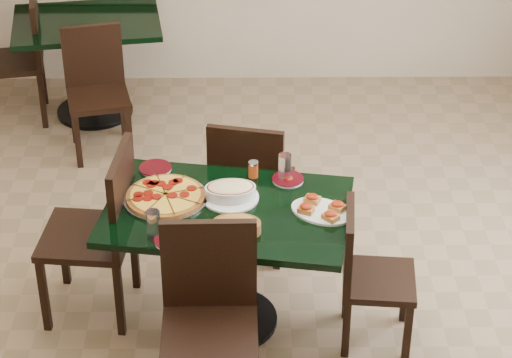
{
  "coord_description": "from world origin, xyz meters",
  "views": [
    {
      "loc": [
        0.05,
        -4.46,
        3.59
      ],
      "look_at": [
        0.09,
        0.0,
        0.77
      ],
      "focal_mm": 70.0,
      "sensor_mm": 36.0,
      "label": 1
    }
  ],
  "objects_px": {
    "chair_left": "(103,225)",
    "chair_far": "(249,181)",
    "back_chair_near": "(96,84)",
    "chair_right": "(366,270)",
    "lasagna_casserole": "(230,191)",
    "back_table": "(89,49)",
    "pepperoni_pizza": "(166,196)",
    "bruschetta_platter": "(321,209)",
    "bread_basket": "(237,225)",
    "main_table": "(227,237)",
    "back_chair_left": "(23,51)",
    "chair_near": "(210,309)"
  },
  "relations": [
    {
      "from": "chair_far",
      "to": "back_chair_near",
      "type": "xyz_separation_m",
      "value": [
        -1.05,
        1.31,
        -0.03
      ]
    },
    {
      "from": "chair_left",
      "to": "lasagna_casserole",
      "type": "bearing_deg",
      "value": 93.23
    },
    {
      "from": "back_chair_near",
      "to": "bread_basket",
      "type": "height_order",
      "value": "back_chair_near"
    },
    {
      "from": "bread_basket",
      "to": "lasagna_casserole",
      "type": "bearing_deg",
      "value": 99.65
    },
    {
      "from": "back_chair_left",
      "to": "lasagna_casserole",
      "type": "bearing_deg",
      "value": 24.42
    },
    {
      "from": "chair_near",
      "to": "back_chair_near",
      "type": "xyz_separation_m",
      "value": [
        -0.85,
        2.48,
        -0.06
      ]
    },
    {
      "from": "back_chair_near",
      "to": "bread_basket",
      "type": "distance_m",
      "value": 2.37
    },
    {
      "from": "pepperoni_pizza",
      "to": "back_chair_left",
      "type": "bearing_deg",
      "value": 117.59
    },
    {
      "from": "chair_near",
      "to": "back_chair_left",
      "type": "distance_m",
      "value": 3.25
    },
    {
      "from": "back_chair_near",
      "to": "back_chair_left",
      "type": "relative_size",
      "value": 0.93
    },
    {
      "from": "chair_far",
      "to": "bruschetta_platter",
      "type": "xyz_separation_m",
      "value": [
        0.36,
        -0.66,
        0.26
      ]
    },
    {
      "from": "pepperoni_pizza",
      "to": "bread_basket",
      "type": "bearing_deg",
      "value": -38.95
    },
    {
      "from": "main_table",
      "to": "chair_right",
      "type": "height_order",
      "value": "chair_right"
    },
    {
      "from": "pepperoni_pizza",
      "to": "bread_basket",
      "type": "height_order",
      "value": "bread_basket"
    },
    {
      "from": "bruschetta_platter",
      "to": "back_table",
      "type": "bearing_deg",
      "value": 152.85
    },
    {
      "from": "bread_basket",
      "to": "bruschetta_platter",
      "type": "height_order",
      "value": "bread_basket"
    },
    {
      "from": "pepperoni_pizza",
      "to": "bruschetta_platter",
      "type": "height_order",
      "value": "bruschetta_platter"
    },
    {
      "from": "main_table",
      "to": "pepperoni_pizza",
      "type": "bearing_deg",
      "value": 174.27
    },
    {
      "from": "main_table",
      "to": "chair_far",
      "type": "relative_size",
      "value": 1.47
    },
    {
      "from": "back_chair_near",
      "to": "bread_basket",
      "type": "relative_size",
      "value": 3.51
    },
    {
      "from": "lasagna_casserole",
      "to": "chair_right",
      "type": "bearing_deg",
      "value": -21.25
    },
    {
      "from": "main_table",
      "to": "back_chair_near",
      "type": "height_order",
      "value": "back_chair_near"
    },
    {
      "from": "chair_left",
      "to": "bread_basket",
      "type": "xyz_separation_m",
      "value": [
        0.72,
        -0.33,
        0.22
      ]
    },
    {
      "from": "pepperoni_pizza",
      "to": "lasagna_casserole",
      "type": "height_order",
      "value": "lasagna_casserole"
    },
    {
      "from": "chair_right",
      "to": "pepperoni_pizza",
      "type": "relative_size",
      "value": 1.83
    },
    {
      "from": "chair_far",
      "to": "lasagna_casserole",
      "type": "distance_m",
      "value": 0.61
    },
    {
      "from": "chair_left",
      "to": "back_chair_near",
      "type": "height_order",
      "value": "chair_left"
    },
    {
      "from": "back_chair_left",
      "to": "main_table",
      "type": "bearing_deg",
      "value": 23.11
    },
    {
      "from": "back_table",
      "to": "bruschetta_platter",
      "type": "xyz_separation_m",
      "value": [
        1.52,
        -2.46,
        0.25
      ]
    },
    {
      "from": "pepperoni_pizza",
      "to": "lasagna_casserole",
      "type": "bearing_deg",
      "value": 0.27
    },
    {
      "from": "back_chair_near",
      "to": "back_chair_left",
      "type": "bearing_deg",
      "value": 129.72
    },
    {
      "from": "lasagna_casserole",
      "to": "back_table",
      "type": "bearing_deg",
      "value": 110.61
    },
    {
      "from": "back_table",
      "to": "back_chair_left",
      "type": "distance_m",
      "value": 0.47
    },
    {
      "from": "back_table",
      "to": "bruschetta_platter",
      "type": "height_order",
      "value": "bruschetta_platter"
    },
    {
      "from": "chair_near",
      "to": "chair_far",
      "type": "bearing_deg",
      "value": 79.78
    },
    {
      "from": "chair_far",
      "to": "back_chair_left",
      "type": "height_order",
      "value": "back_chair_left"
    },
    {
      "from": "bruschetta_platter",
      "to": "back_chair_near",
      "type": "bearing_deg",
      "value": 156.71
    },
    {
      "from": "chair_right",
      "to": "lasagna_casserole",
      "type": "relative_size",
      "value": 2.74
    },
    {
      "from": "main_table",
      "to": "pepperoni_pizza",
      "type": "xyz_separation_m",
      "value": [
        -0.32,
        0.09,
        0.2
      ]
    },
    {
      "from": "lasagna_casserole",
      "to": "chair_left",
      "type": "bearing_deg",
      "value": 173.37
    },
    {
      "from": "chair_right",
      "to": "pepperoni_pizza",
      "type": "bearing_deg",
      "value": 83.62
    },
    {
      "from": "main_table",
      "to": "chair_near",
      "type": "bearing_deg",
      "value": -88.39
    },
    {
      "from": "chair_right",
      "to": "bread_basket",
      "type": "relative_size",
      "value": 3.22
    },
    {
      "from": "chair_left",
      "to": "chair_far",
      "type": "bearing_deg",
      "value": 128.49
    },
    {
      "from": "back_chair_near",
      "to": "chair_right",
      "type": "bearing_deg",
      "value": -64.28
    },
    {
      "from": "chair_far",
      "to": "pepperoni_pizza",
      "type": "height_order",
      "value": "chair_far"
    },
    {
      "from": "bruschetta_platter",
      "to": "chair_near",
      "type": "bearing_deg",
      "value": -106.34
    },
    {
      "from": "chair_left",
      "to": "back_chair_near",
      "type": "distance_m",
      "value": 1.82
    },
    {
      "from": "chair_left",
      "to": "back_chair_near",
      "type": "xyz_separation_m",
      "value": [
        -0.27,
        1.8,
        -0.08
      ]
    },
    {
      "from": "back_table",
      "to": "bruschetta_platter",
      "type": "relative_size",
      "value": 2.91
    }
  ]
}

